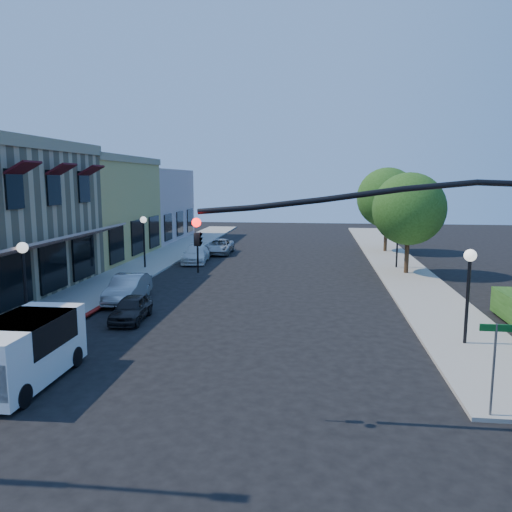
# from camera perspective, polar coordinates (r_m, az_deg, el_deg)

# --- Properties ---
(ground) EXTENTS (120.00, 120.00, 0.00)m
(ground) POSITION_cam_1_polar(r_m,az_deg,el_deg) (12.30, -8.90, -20.66)
(ground) COLOR black
(ground) RESTS_ON ground
(sidewalk_left) EXTENTS (3.50, 50.00, 0.12)m
(sidewalk_left) POSITION_cam_1_polar(r_m,az_deg,el_deg) (39.56, -10.51, -0.09)
(sidewalk_left) COLOR #9C998E
(sidewalk_left) RESTS_ON ground
(sidewalk_right) EXTENTS (3.50, 50.00, 0.12)m
(sidewalk_right) POSITION_cam_1_polar(r_m,az_deg,el_deg) (38.19, 15.42, -0.57)
(sidewalk_right) COLOR #9C998E
(sidewalk_right) RESTS_ON ground
(curb_red_strip) EXTENTS (0.25, 10.00, 0.06)m
(curb_red_strip) POSITION_cam_1_polar(r_m,az_deg,el_deg) (21.67, -20.94, -7.98)
(curb_red_strip) COLOR maroon
(curb_red_strip) RESTS_ON ground
(yellow_stucco_building) EXTENTS (10.00, 12.00, 7.60)m
(yellow_stucco_building) POSITION_cam_1_polar(r_m,az_deg,el_deg) (40.81, -20.20, 5.08)
(yellow_stucco_building) COLOR tan
(yellow_stucco_building) RESTS_ON ground
(pink_stucco_building) EXTENTS (10.00, 12.00, 7.00)m
(pink_stucco_building) POSITION_cam_1_polar(r_m,az_deg,el_deg) (51.79, -14.15, 5.67)
(pink_stucco_building) COLOR beige
(pink_stucco_building) RESTS_ON ground
(street_tree_a) EXTENTS (4.56, 4.56, 6.48)m
(street_tree_a) POSITION_cam_1_polar(r_m,az_deg,el_deg) (32.85, 17.07, 5.16)
(street_tree_a) COLOR #342315
(street_tree_a) RESTS_ON ground
(street_tree_b) EXTENTS (4.94, 4.94, 7.02)m
(street_tree_b) POSITION_cam_1_polar(r_m,az_deg,el_deg) (42.70, 14.76, 6.46)
(street_tree_b) COLOR #342315
(street_tree_b) RESTS_ON ground
(signal_mast_arm) EXTENTS (8.01, 0.39, 6.00)m
(signal_mast_arm) POSITION_cam_1_polar(r_m,az_deg,el_deg) (12.27, 20.09, -0.84)
(signal_mast_arm) COLOR black
(signal_mast_arm) RESTS_ON ground
(street_name_sign) EXTENTS (0.80, 0.06, 2.50)m
(street_name_sign) POSITION_cam_1_polar(r_m,az_deg,el_deg) (13.94, 25.60, -10.18)
(street_name_sign) COLOR #595B5E
(street_name_sign) RESTS_ON ground
(lamppost_left_near) EXTENTS (0.44, 0.44, 3.57)m
(lamppost_left_near) POSITION_cam_1_polar(r_m,az_deg,el_deg) (21.87, -25.04, -0.72)
(lamppost_left_near) COLOR black
(lamppost_left_near) RESTS_ON ground
(lamppost_left_far) EXTENTS (0.44, 0.44, 3.57)m
(lamppost_left_far) POSITION_cam_1_polar(r_m,az_deg,el_deg) (34.44, -12.71, 3.04)
(lamppost_left_far) COLOR black
(lamppost_left_far) RESTS_ON ground
(lamppost_right_near) EXTENTS (0.44, 0.44, 3.57)m
(lamppost_right_near) POSITION_cam_1_polar(r_m,az_deg,el_deg) (19.36, 23.19, -1.73)
(lamppost_right_near) COLOR black
(lamppost_right_near) RESTS_ON ground
(lamppost_right_far) EXTENTS (0.44, 0.44, 3.57)m
(lamppost_right_far) POSITION_cam_1_polar(r_m,az_deg,el_deg) (34.87, 15.91, 2.99)
(lamppost_right_far) COLOR black
(lamppost_right_far) RESTS_ON ground
(white_van) EXTENTS (1.98, 4.40, 1.94)m
(white_van) POSITION_cam_1_polar(r_m,az_deg,el_deg) (16.39, -25.28, -9.49)
(white_van) COLOR white
(white_van) RESTS_ON ground
(parked_car_a) EXTENTS (1.46, 3.22, 1.07)m
(parked_car_a) POSITION_cam_1_polar(r_m,az_deg,el_deg) (22.20, -14.08, -5.83)
(parked_car_a) COLOR black
(parked_car_a) RESTS_ON ground
(parked_car_b) EXTENTS (1.66, 4.12, 1.33)m
(parked_car_b) POSITION_cam_1_polar(r_m,az_deg,el_deg) (25.62, -14.43, -3.61)
(parked_car_b) COLOR #A9ACAE
(parked_car_b) RESTS_ON ground
(parked_car_c) EXTENTS (2.06, 4.32, 1.21)m
(parked_car_c) POSITION_cam_1_polar(r_m,az_deg,el_deg) (36.75, -6.90, 0.19)
(parked_car_c) COLOR white
(parked_car_c) RESTS_ON ground
(parked_car_d) EXTENTS (2.08, 4.34, 1.19)m
(parked_car_d) POSITION_cam_1_polar(r_m,az_deg,el_deg) (40.90, -4.20, 1.08)
(parked_car_d) COLOR #9FA1A4
(parked_car_d) RESTS_ON ground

